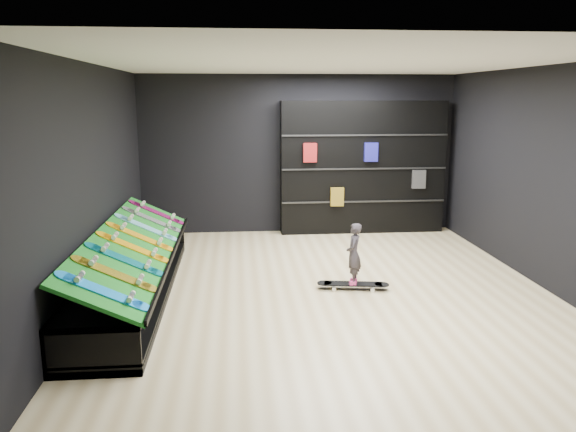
{
  "coord_description": "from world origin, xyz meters",
  "views": [
    {
      "loc": [
        -1.18,
        -7.19,
        2.58
      ],
      "look_at": [
        -0.5,
        0.2,
        1.0
      ],
      "focal_mm": 35.0,
      "sensor_mm": 36.0,
      "label": 1
    }
  ],
  "objects": [
    {
      "name": "wall_right",
      "position": [
        3.0,
        0.0,
        1.5
      ],
      "size": [
        0.02,
        7.0,
        3.0
      ],
      "primitive_type": "cube",
      "color": "black",
      "rests_on": "ground"
    },
    {
      "name": "wall_front",
      "position": [
        0.0,
        -3.5,
        1.5
      ],
      "size": [
        6.0,
        0.02,
        3.0
      ],
      "primitive_type": "cube",
      "color": "black",
      "rests_on": "ground"
    },
    {
      "name": "display_board_0",
      "position": [
        -2.49,
        -1.9,
        0.74
      ],
      "size": [
        0.93,
        0.22,
        0.5
      ],
      "primitive_type": null,
      "rotation": [
        0.0,
        0.44,
        0.0
      ],
      "color": "blue",
      "rests_on": "turf_ramp"
    },
    {
      "name": "display_board_7",
      "position": [
        -2.49,
        1.9,
        0.74
      ],
      "size": [
        0.93,
        0.22,
        0.5
      ],
      "primitive_type": null,
      "rotation": [
        0.0,
        0.44,
        0.0
      ],
      "color": "#E5198C",
      "rests_on": "turf_ramp"
    },
    {
      "name": "display_board_2",
      "position": [
        -2.49,
        -0.81,
        0.74
      ],
      "size": [
        0.93,
        0.22,
        0.5
      ],
      "primitive_type": null,
      "rotation": [
        0.0,
        0.44,
        0.0
      ],
      "color": "#0C8C99",
      "rests_on": "turf_ramp"
    },
    {
      "name": "ceiling",
      "position": [
        0.0,
        0.0,
        3.0
      ],
      "size": [
        6.0,
        7.0,
        0.01
      ],
      "primitive_type": "cube",
      "color": "white",
      "rests_on": "ground"
    },
    {
      "name": "display_board_4",
      "position": [
        -2.49,
        0.27,
        0.74
      ],
      "size": [
        0.93,
        0.22,
        0.5
      ],
      "primitive_type": null,
      "rotation": [
        0.0,
        0.44,
        0.0
      ],
      "color": "orange",
      "rests_on": "turf_ramp"
    },
    {
      "name": "back_shelving",
      "position": [
        1.22,
        3.32,
        1.26
      ],
      "size": [
        3.14,
        0.37,
        2.51
      ],
      "primitive_type": "cube",
      "color": "black",
      "rests_on": "ground"
    },
    {
      "name": "turf_ramp",
      "position": [
        -2.5,
        0.0,
        0.71
      ],
      "size": [
        0.92,
        4.5,
        0.46
      ],
      "primitive_type": "cube",
      "rotation": [
        0.0,
        0.44,
        0.0
      ],
      "color": "#0F6315",
      "rests_on": "display_rack"
    },
    {
      "name": "display_board_6",
      "position": [
        -2.49,
        1.36,
        0.74
      ],
      "size": [
        0.93,
        0.22,
        0.5
      ],
      "primitive_type": null,
      "rotation": [
        0.0,
        0.44,
        0.0
      ],
      "color": "black",
      "rests_on": "turf_ramp"
    },
    {
      "name": "display_board_3",
      "position": [
        -2.49,
        -0.27,
        0.74
      ],
      "size": [
        0.93,
        0.22,
        0.5
      ],
      "primitive_type": null,
      "rotation": [
        0.0,
        0.44,
        0.0
      ],
      "color": "yellow",
      "rests_on": "turf_ramp"
    },
    {
      "name": "display_board_1",
      "position": [
        -2.49,
        -1.36,
        0.74
      ],
      "size": [
        0.93,
        0.22,
        0.5
      ],
      "primitive_type": null,
      "rotation": [
        0.0,
        0.44,
        0.0
      ],
      "color": "yellow",
      "rests_on": "turf_ramp"
    },
    {
      "name": "display_board_5",
      "position": [
        -2.49,
        0.81,
        0.74
      ],
      "size": [
        0.93,
        0.22,
        0.5
      ],
      "primitive_type": null,
      "rotation": [
        0.0,
        0.44,
        0.0
      ],
      "color": "#0CB2E5",
      "rests_on": "turf_ramp"
    },
    {
      "name": "floor_skateboard",
      "position": [
        0.37,
        -0.01,
        0.04
      ],
      "size": [
        1.0,
        0.38,
        0.09
      ],
      "primitive_type": null,
      "rotation": [
        0.0,
        0.0,
        -0.17
      ],
      "color": "black",
      "rests_on": "ground"
    },
    {
      "name": "floor",
      "position": [
        0.0,
        0.0,
        0.0
      ],
      "size": [
        6.0,
        7.0,
        0.01
      ],
      "primitive_type": "cube",
      "color": "beige",
      "rests_on": "ground"
    },
    {
      "name": "display_rack",
      "position": [
        -2.55,
        0.0,
        0.25
      ],
      "size": [
        0.9,
        4.5,
        0.5
      ],
      "primitive_type": null,
      "color": "black",
      "rests_on": "ground"
    },
    {
      "name": "wall_back",
      "position": [
        0.0,
        3.5,
        1.5
      ],
      "size": [
        6.0,
        0.02,
        3.0
      ],
      "primitive_type": "cube",
      "color": "black",
      "rests_on": "ground"
    },
    {
      "name": "child",
      "position": [
        0.37,
        -0.01,
        0.34
      ],
      "size": [
        0.18,
        0.22,
        0.5
      ],
      "primitive_type": "imported",
      "rotation": [
        0.0,
        0.0,
        -1.87
      ],
      "color": "black",
      "rests_on": "floor_skateboard"
    },
    {
      "name": "wall_left",
      "position": [
        -3.0,
        0.0,
        1.5
      ],
      "size": [
        0.02,
        7.0,
        3.0
      ],
      "primitive_type": "cube",
      "color": "black",
      "rests_on": "ground"
    }
  ]
}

